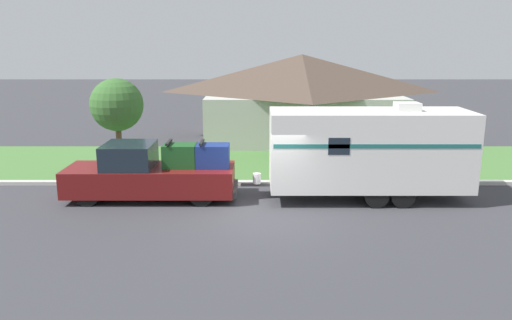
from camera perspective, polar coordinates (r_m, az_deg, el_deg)
The scene contains 8 objects.
ground_plane at distance 15.87m, azimuth 1.33°, elevation -6.58°, with size 120.00×120.00×0.00m, color #38383D.
curb_strip at distance 19.42m, azimuth 1.09°, elevation -2.61°, with size 80.00×0.30×0.14m.
lawn_strip at distance 22.96m, azimuth 0.92°, elevation -0.24°, with size 80.00×7.00×0.03m.
house_across_street at distance 28.86m, azimuth 5.24°, elevation 7.42°, with size 11.34×8.42×4.74m.
pickup_truck at distance 17.86m, azimuth -11.78°, elevation -1.53°, with size 5.96×1.98×2.07m.
travel_trailer at distance 17.72m, azimuth 12.83°, elevation 1.18°, with size 7.88×2.31×3.41m.
mailbox at distance 20.65m, azimuth 14.85°, elevation 0.72°, with size 0.48×0.20×1.37m.
tree_in_yard at distance 21.49m, azimuth -15.58°, elevation 6.05°, with size 2.18×2.18×3.97m.
Camera 1 is at (-0.36, -14.92, 5.40)m, focal length 35.00 mm.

